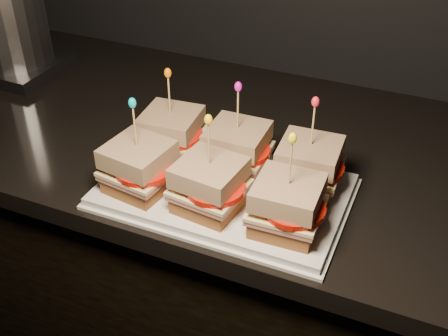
% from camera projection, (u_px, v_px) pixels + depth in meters
% --- Properties ---
extents(cabinet, '(2.44, 0.59, 0.87)m').
position_uv_depth(cabinet, '(137.00, 271.00, 1.43)').
color(cabinet, black).
rests_on(cabinet, ground).
extents(granite_slab, '(2.48, 0.63, 0.04)m').
position_uv_depth(granite_slab, '(118.00, 117.00, 1.17)').
color(granite_slab, black).
rests_on(granite_slab, cabinet).
extents(platter, '(0.39, 0.24, 0.02)m').
position_uv_depth(platter, '(224.00, 191.00, 0.92)').
color(platter, white).
rests_on(platter, granite_slab).
extents(platter_rim, '(0.40, 0.25, 0.01)m').
position_uv_depth(platter_rim, '(224.00, 194.00, 0.92)').
color(platter_rim, white).
rests_on(platter_rim, granite_slab).
extents(sandwich_0_bread_bot, '(0.10, 0.10, 0.03)m').
position_uv_depth(sandwich_0_bread_bot, '(172.00, 147.00, 0.99)').
color(sandwich_0_bread_bot, '#583018').
rests_on(sandwich_0_bread_bot, platter).
extents(sandwich_0_ham, '(0.11, 0.11, 0.01)m').
position_uv_depth(sandwich_0_ham, '(172.00, 139.00, 0.98)').
color(sandwich_0_ham, '#B7645C').
rests_on(sandwich_0_ham, sandwich_0_bread_bot).
extents(sandwich_0_cheese, '(0.11, 0.11, 0.01)m').
position_uv_depth(sandwich_0_cheese, '(172.00, 135.00, 0.97)').
color(sandwich_0_cheese, beige).
rests_on(sandwich_0_cheese, sandwich_0_ham).
extents(sandwich_0_tomato, '(0.09, 0.09, 0.01)m').
position_uv_depth(sandwich_0_tomato, '(176.00, 135.00, 0.96)').
color(sandwich_0_tomato, red).
rests_on(sandwich_0_tomato, sandwich_0_cheese).
extents(sandwich_0_bread_top, '(0.10, 0.10, 0.03)m').
position_uv_depth(sandwich_0_bread_top, '(171.00, 122.00, 0.96)').
color(sandwich_0_bread_top, '#5C2B11').
rests_on(sandwich_0_bread_top, sandwich_0_tomato).
extents(sandwich_0_pick, '(0.00, 0.00, 0.09)m').
position_uv_depth(sandwich_0_pick, '(169.00, 98.00, 0.93)').
color(sandwich_0_pick, tan).
rests_on(sandwich_0_pick, sandwich_0_bread_top).
extents(sandwich_0_frill, '(0.01, 0.01, 0.02)m').
position_uv_depth(sandwich_0_frill, '(168.00, 73.00, 0.91)').
color(sandwich_0_frill, orange).
rests_on(sandwich_0_frill, sandwich_0_pick).
extents(sandwich_1_bread_bot, '(0.09, 0.09, 0.03)m').
position_uv_depth(sandwich_1_bread_bot, '(237.00, 163.00, 0.95)').
color(sandwich_1_bread_bot, '#583018').
rests_on(sandwich_1_bread_bot, platter).
extents(sandwich_1_ham, '(0.10, 0.10, 0.01)m').
position_uv_depth(sandwich_1_ham, '(237.00, 154.00, 0.94)').
color(sandwich_1_ham, '#B7645C').
rests_on(sandwich_1_ham, sandwich_1_bread_bot).
extents(sandwich_1_cheese, '(0.10, 0.10, 0.01)m').
position_uv_depth(sandwich_1_cheese, '(237.00, 151.00, 0.93)').
color(sandwich_1_cheese, beige).
rests_on(sandwich_1_cheese, sandwich_1_ham).
extents(sandwich_1_tomato, '(0.09, 0.09, 0.01)m').
position_uv_depth(sandwich_1_tomato, '(243.00, 150.00, 0.92)').
color(sandwich_1_tomato, red).
rests_on(sandwich_1_tomato, sandwich_1_cheese).
extents(sandwich_1_bread_top, '(0.09, 0.09, 0.03)m').
position_uv_depth(sandwich_1_bread_top, '(237.00, 137.00, 0.92)').
color(sandwich_1_bread_top, '#5C2B11').
rests_on(sandwich_1_bread_top, sandwich_1_tomato).
extents(sandwich_1_pick, '(0.00, 0.00, 0.09)m').
position_uv_depth(sandwich_1_pick, '(238.00, 112.00, 0.89)').
color(sandwich_1_pick, tan).
rests_on(sandwich_1_pick, sandwich_1_bread_top).
extents(sandwich_1_frill, '(0.01, 0.01, 0.02)m').
position_uv_depth(sandwich_1_frill, '(238.00, 87.00, 0.87)').
color(sandwich_1_frill, '#C713A0').
rests_on(sandwich_1_frill, sandwich_1_pick).
extents(sandwich_2_bread_bot, '(0.10, 0.10, 0.03)m').
position_uv_depth(sandwich_2_bread_bot, '(307.00, 180.00, 0.91)').
color(sandwich_2_bread_bot, '#583018').
rests_on(sandwich_2_bread_bot, platter).
extents(sandwich_2_ham, '(0.11, 0.10, 0.01)m').
position_uv_depth(sandwich_2_ham, '(308.00, 171.00, 0.90)').
color(sandwich_2_ham, '#B7645C').
rests_on(sandwich_2_ham, sandwich_2_bread_bot).
extents(sandwich_2_cheese, '(0.11, 0.10, 0.01)m').
position_uv_depth(sandwich_2_cheese, '(308.00, 168.00, 0.89)').
color(sandwich_2_cheese, beige).
rests_on(sandwich_2_cheese, sandwich_2_ham).
extents(sandwich_2_tomato, '(0.09, 0.09, 0.01)m').
position_uv_depth(sandwich_2_tomato, '(315.00, 167.00, 0.88)').
color(sandwich_2_tomato, red).
rests_on(sandwich_2_tomato, sandwich_2_cheese).
extents(sandwich_2_bread_top, '(0.10, 0.10, 0.03)m').
position_uv_depth(sandwich_2_bread_top, '(310.00, 153.00, 0.88)').
color(sandwich_2_bread_top, '#5C2B11').
rests_on(sandwich_2_bread_top, sandwich_2_tomato).
extents(sandwich_2_pick, '(0.00, 0.00, 0.09)m').
position_uv_depth(sandwich_2_pick, '(313.00, 128.00, 0.85)').
color(sandwich_2_pick, tan).
rests_on(sandwich_2_pick, sandwich_2_bread_top).
extents(sandwich_2_frill, '(0.01, 0.01, 0.02)m').
position_uv_depth(sandwich_2_frill, '(315.00, 102.00, 0.83)').
color(sandwich_2_frill, red).
rests_on(sandwich_2_frill, sandwich_2_pick).
extents(sandwich_3_bread_bot, '(0.10, 0.10, 0.03)m').
position_uv_depth(sandwich_3_bread_bot, '(141.00, 181.00, 0.91)').
color(sandwich_3_bread_bot, '#583018').
rests_on(sandwich_3_bread_bot, platter).
extents(sandwich_3_ham, '(0.11, 0.11, 0.01)m').
position_uv_depth(sandwich_3_ham, '(140.00, 173.00, 0.90)').
color(sandwich_3_ham, '#B7645C').
rests_on(sandwich_3_ham, sandwich_3_bread_bot).
extents(sandwich_3_cheese, '(0.12, 0.11, 0.01)m').
position_uv_depth(sandwich_3_cheese, '(139.00, 169.00, 0.89)').
color(sandwich_3_cheese, beige).
rests_on(sandwich_3_cheese, sandwich_3_ham).
extents(sandwich_3_tomato, '(0.09, 0.09, 0.01)m').
position_uv_depth(sandwich_3_tomato, '(144.00, 169.00, 0.88)').
color(sandwich_3_tomato, red).
rests_on(sandwich_3_tomato, sandwich_3_cheese).
extents(sandwich_3_bread_top, '(0.11, 0.11, 0.03)m').
position_uv_depth(sandwich_3_bread_top, '(138.00, 154.00, 0.88)').
color(sandwich_3_bread_top, '#5C2B11').
rests_on(sandwich_3_bread_top, sandwich_3_tomato).
extents(sandwich_3_pick, '(0.00, 0.00, 0.09)m').
position_uv_depth(sandwich_3_pick, '(135.00, 129.00, 0.85)').
color(sandwich_3_pick, tan).
rests_on(sandwich_3_pick, sandwich_3_bread_top).
extents(sandwich_3_frill, '(0.01, 0.01, 0.02)m').
position_uv_depth(sandwich_3_frill, '(132.00, 103.00, 0.82)').
color(sandwich_3_frill, '#05ADB9').
rests_on(sandwich_3_frill, sandwich_3_pick).
extents(sandwich_4_bread_bot, '(0.10, 0.10, 0.03)m').
position_uv_depth(sandwich_4_bread_bot, '(210.00, 200.00, 0.87)').
color(sandwich_4_bread_bot, '#583018').
rests_on(sandwich_4_bread_bot, platter).
extents(sandwich_4_ham, '(0.11, 0.11, 0.01)m').
position_uv_depth(sandwich_4_ham, '(210.00, 191.00, 0.86)').
color(sandwich_4_ham, '#B7645C').
rests_on(sandwich_4_ham, sandwich_4_bread_bot).
extents(sandwich_4_cheese, '(0.11, 0.11, 0.01)m').
position_uv_depth(sandwich_4_cheese, '(210.00, 187.00, 0.85)').
color(sandwich_4_cheese, beige).
rests_on(sandwich_4_cheese, sandwich_4_ham).
extents(sandwich_4_tomato, '(0.09, 0.09, 0.01)m').
position_uv_depth(sandwich_4_tomato, '(215.00, 188.00, 0.84)').
color(sandwich_4_tomato, red).
rests_on(sandwich_4_tomato, sandwich_4_cheese).
extents(sandwich_4_bread_top, '(0.10, 0.10, 0.03)m').
position_uv_depth(sandwich_4_bread_top, '(209.00, 173.00, 0.84)').
color(sandwich_4_bread_top, '#5C2B11').
rests_on(sandwich_4_bread_top, sandwich_4_tomato).
extents(sandwich_4_pick, '(0.00, 0.00, 0.09)m').
position_uv_depth(sandwich_4_pick, '(209.00, 147.00, 0.81)').
color(sandwich_4_pick, tan).
rests_on(sandwich_4_pick, sandwich_4_bread_top).
extents(sandwich_4_frill, '(0.01, 0.01, 0.02)m').
position_uv_depth(sandwich_4_frill, '(208.00, 120.00, 0.78)').
color(sandwich_4_frill, yellow).
rests_on(sandwich_4_frill, sandwich_4_pick).
extents(sandwich_5_bread_bot, '(0.09, 0.09, 0.03)m').
position_uv_depth(sandwich_5_bread_bot, '(286.00, 220.00, 0.83)').
color(sandwich_5_bread_bot, '#583018').
rests_on(sandwich_5_bread_bot, platter).
extents(sandwich_5_ham, '(0.10, 0.10, 0.01)m').
position_uv_depth(sandwich_5_ham, '(287.00, 212.00, 0.82)').
color(sandwich_5_ham, '#B7645C').
rests_on(sandwich_5_ham, sandwich_5_bread_bot).
extents(sandwich_5_cheese, '(0.11, 0.10, 0.01)m').
position_uv_depth(sandwich_5_cheese, '(287.00, 208.00, 0.81)').
color(sandwich_5_cheese, beige).
rests_on(sandwich_5_cheese, sandwich_5_ham).
extents(sandwich_5_tomato, '(0.09, 0.09, 0.01)m').
position_uv_depth(sandwich_5_tomato, '(294.00, 208.00, 0.80)').
color(sandwich_5_tomato, red).
rests_on(sandwich_5_tomato, sandwich_5_cheese).
extents(sandwich_5_bread_top, '(0.10, 0.10, 0.03)m').
position_uv_depth(sandwich_5_bread_top, '(288.00, 193.00, 0.80)').
color(sandwich_5_bread_top, '#5C2B11').
rests_on(sandwich_5_bread_top, sandwich_5_tomato).
extents(sandwich_5_pick, '(0.00, 0.00, 0.09)m').
position_uv_depth(sandwich_5_pick, '(290.00, 166.00, 0.77)').
color(sandwich_5_pick, tan).
rests_on(sandwich_5_pick, sandwich_5_bread_top).
extents(sandwich_5_frill, '(0.01, 0.01, 0.02)m').
position_uv_depth(sandwich_5_frill, '(293.00, 138.00, 0.74)').
color(sandwich_5_frill, yellow).
rests_on(sandwich_5_frill, sandwich_5_pick).
extents(appliance_base, '(0.23, 0.19, 0.03)m').
position_uv_depth(appliance_base, '(14.00, 65.00, 1.31)').
color(appliance_base, '#262628').
rests_on(appliance_base, granite_slab).
extents(appliance_body, '(0.19, 0.19, 0.24)m').
position_uv_depth(appliance_body, '(1.00, 8.00, 1.23)').
color(appliance_body, silver).
rests_on(appliance_body, appliance_base).
extents(appliance, '(0.22, 0.19, 0.29)m').
position_uv_depth(appliance, '(1.00, 10.00, 1.23)').
color(appliance, silver).
rests_on(appliance, granite_slab).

